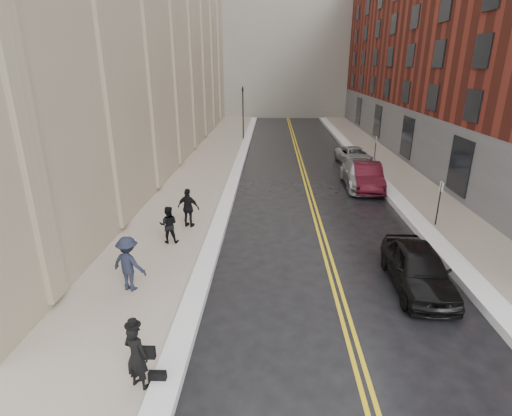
# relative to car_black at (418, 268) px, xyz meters

# --- Properties ---
(ground) EXTENTS (160.00, 160.00, 0.00)m
(ground) POSITION_rel_car_black_xyz_m (-5.20, -2.61, -0.74)
(ground) COLOR black
(ground) RESTS_ON ground
(sidewalk_left) EXTENTS (4.00, 64.00, 0.15)m
(sidewalk_left) POSITION_rel_car_black_xyz_m (-9.70, 13.39, -0.67)
(sidewalk_left) COLOR gray
(sidewalk_left) RESTS_ON ground
(sidewalk_right) EXTENTS (3.00, 64.00, 0.15)m
(sidewalk_right) POSITION_rel_car_black_xyz_m (3.80, 13.39, -0.67)
(sidewalk_right) COLOR gray
(sidewalk_right) RESTS_ON ground
(lane_stripe_a) EXTENTS (0.12, 64.00, 0.01)m
(lane_stripe_a) POSITION_rel_car_black_xyz_m (-2.82, 13.39, -0.74)
(lane_stripe_a) COLOR gold
(lane_stripe_a) RESTS_ON ground
(lane_stripe_b) EXTENTS (0.12, 64.00, 0.01)m
(lane_stripe_b) POSITION_rel_car_black_xyz_m (-2.58, 13.39, -0.74)
(lane_stripe_b) COLOR gold
(lane_stripe_b) RESTS_ON ground
(snow_ridge_left) EXTENTS (0.70, 60.80, 0.26)m
(snow_ridge_left) POSITION_rel_car_black_xyz_m (-7.40, 13.39, -0.61)
(snow_ridge_left) COLOR white
(snow_ridge_left) RESTS_ON ground
(snow_ridge_right) EXTENTS (0.85, 60.80, 0.30)m
(snow_ridge_right) POSITION_rel_car_black_xyz_m (1.95, 13.39, -0.59)
(snow_ridge_right) COLOR white
(snow_ridge_right) RESTS_ON ground
(building_right) EXTENTS (14.00, 50.00, 18.00)m
(building_right) POSITION_rel_car_black_xyz_m (12.30, 20.39, 8.26)
(building_right) COLOR maroon
(building_right) RESTS_ON ground
(traffic_signal) EXTENTS (0.18, 0.15, 5.20)m
(traffic_signal) POSITION_rel_car_black_xyz_m (-7.80, 27.39, 2.34)
(traffic_signal) COLOR black
(traffic_signal) RESTS_ON ground
(parking_sign_near) EXTENTS (0.06, 0.35, 2.23)m
(parking_sign_near) POSITION_rel_car_black_xyz_m (2.70, 5.39, 0.61)
(parking_sign_near) COLOR black
(parking_sign_near) RESTS_ON ground
(parking_sign_far) EXTENTS (0.06, 0.35, 2.23)m
(parking_sign_far) POSITION_rel_car_black_xyz_m (2.70, 17.39, 0.61)
(parking_sign_far) COLOR black
(parking_sign_far) RESTS_ON ground
(car_black) EXTENTS (1.88, 4.41, 1.49)m
(car_black) POSITION_rel_car_black_xyz_m (0.00, 0.00, 0.00)
(car_black) COLOR black
(car_black) RESTS_ON ground
(car_maroon) EXTENTS (2.08, 4.87, 1.56)m
(car_maroon) POSITION_rel_car_black_xyz_m (0.84, 11.59, 0.04)
(car_maroon) COLOR #400B16
(car_maroon) RESTS_ON ground
(car_silver_near) EXTENTS (2.24, 5.37, 1.55)m
(car_silver_near) POSITION_rel_car_black_xyz_m (0.60, 12.05, 0.03)
(car_silver_near) COLOR #929599
(car_silver_near) RESTS_ON ground
(car_silver_far) EXTENTS (2.67, 4.80, 1.27)m
(car_silver_far) POSITION_rel_car_black_xyz_m (1.32, 17.86, -0.11)
(car_silver_far) COLOR #AAAEB2
(car_silver_far) RESTS_ON ground
(pedestrian_main) EXTENTS (0.72, 0.60, 1.68)m
(pedestrian_main) POSITION_rel_car_black_xyz_m (-8.00, -4.93, 0.25)
(pedestrian_main) COLOR black
(pedestrian_main) RESTS_ON sidewalk_left
(pedestrian_a) EXTENTS (0.82, 0.66, 1.59)m
(pedestrian_a) POSITION_rel_car_black_xyz_m (-9.23, 3.00, 0.20)
(pedestrian_a) COLOR black
(pedestrian_a) RESTS_ON sidewalk_left
(pedestrian_b) EXTENTS (1.38, 1.06, 1.88)m
(pedestrian_b) POSITION_rel_car_black_xyz_m (-9.61, -0.74, 0.35)
(pedestrian_b) COLOR #1A1F2F
(pedestrian_b) RESTS_ON sidewalk_left
(pedestrian_c) EXTENTS (1.14, 0.70, 1.81)m
(pedestrian_c) POSITION_rel_car_black_xyz_m (-8.74, 4.75, 0.31)
(pedestrian_c) COLOR black
(pedestrian_c) RESTS_ON sidewalk_left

